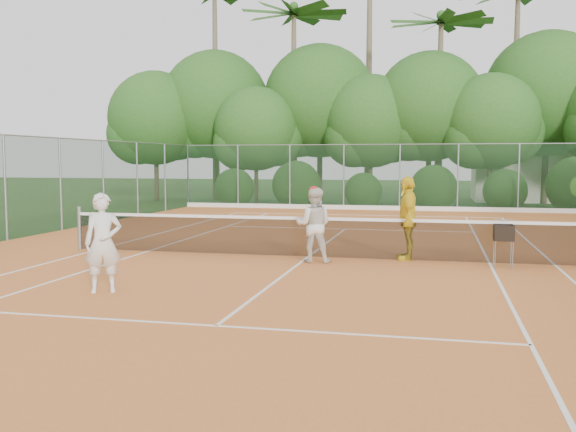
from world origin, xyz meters
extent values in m
plane|color=#244518|center=(0.00, 0.00, 0.00)|extent=(120.00, 120.00, 0.00)
cube|color=orange|center=(0.00, 0.00, 0.01)|extent=(18.00, 36.00, 0.02)
cube|color=beige|center=(9.00, 24.00, 1.50)|extent=(8.00, 5.00, 3.00)
cylinder|color=gray|center=(-5.94, 0.00, 0.57)|extent=(0.10, 0.10, 1.10)
cube|color=black|center=(0.00, 0.00, 0.48)|extent=(11.87, 0.03, 0.86)
cube|color=white|center=(0.00, 0.00, 0.95)|extent=(11.87, 0.04, 0.07)
imported|color=white|center=(-2.66, -4.67, 0.88)|extent=(0.75, 0.65, 1.72)
imported|color=silver|center=(0.27, -0.62, 0.86)|extent=(0.86, 0.69, 1.68)
ellipsoid|color=red|center=(0.27, -0.62, 1.66)|extent=(0.22, 0.22, 0.14)
imported|color=yellow|center=(2.30, 0.21, 0.98)|extent=(0.58, 1.16, 1.92)
cylinder|color=gray|center=(4.17, -0.56, 0.31)|extent=(0.02, 0.02, 0.58)
cylinder|color=gray|center=(4.52, -0.21, 0.31)|extent=(0.02, 0.02, 0.58)
cube|color=black|center=(4.35, -0.38, 0.77)|extent=(0.40, 0.40, 0.34)
sphere|color=gold|center=(-2.61, 10.01, 0.05)|extent=(0.07, 0.07, 0.07)
sphere|color=yellow|center=(-2.13, 9.87, 0.05)|extent=(0.07, 0.07, 0.07)
sphere|color=#B1CA2F|center=(3.58, 9.47, 0.05)|extent=(0.07, 0.07, 0.07)
cube|color=white|center=(0.00, 11.88, 0.02)|extent=(11.03, 0.06, 0.01)
cube|color=white|center=(-5.49, 0.00, 0.02)|extent=(0.06, 23.77, 0.01)
cube|color=white|center=(5.49, 0.00, 0.02)|extent=(0.06, 23.77, 0.01)
cube|color=white|center=(-4.11, 0.00, 0.02)|extent=(0.06, 23.77, 0.01)
cube|color=white|center=(4.11, 0.00, 0.02)|extent=(0.06, 23.77, 0.01)
cube|color=white|center=(0.00, 6.40, 0.02)|extent=(8.23, 0.06, 0.01)
cube|color=white|center=(0.00, -6.40, 0.02)|extent=(8.23, 0.06, 0.01)
cube|color=white|center=(0.00, 0.00, 0.02)|extent=(0.06, 12.80, 0.01)
cube|color=#19381E|center=(0.00, 15.00, 1.52)|extent=(18.00, 0.02, 3.00)
cylinder|color=gray|center=(-9.00, 15.00, 1.52)|extent=(0.07, 0.07, 3.00)
cylinder|color=gray|center=(-9.00, 15.00, 1.52)|extent=(0.07, 0.07, 3.00)
cylinder|color=brown|center=(-12.50, 19.00, 1.88)|extent=(0.26, 0.26, 3.75)
sphere|color=#28521B|center=(-12.50, 19.00, 4.65)|extent=(5.25, 5.25, 5.25)
cylinder|color=brown|center=(-9.50, 20.50, 2.20)|extent=(0.30, 0.30, 4.40)
sphere|color=#28521B|center=(-9.50, 20.50, 5.46)|extent=(6.16, 6.16, 6.16)
cylinder|color=brown|center=(-6.50, 18.50, 1.60)|extent=(0.22, 0.22, 3.20)
sphere|color=#28521B|center=(-6.50, 18.50, 3.97)|extent=(4.48, 4.48, 4.48)
cylinder|color=brown|center=(-3.50, 21.00, 2.25)|extent=(0.31, 0.31, 4.50)
sphere|color=#28521B|center=(-3.50, 21.00, 5.58)|extent=(6.30, 6.30, 6.30)
cylinder|color=brown|center=(-0.50, 19.50, 1.75)|extent=(0.24, 0.24, 3.50)
sphere|color=#28521B|center=(-0.50, 19.50, 4.34)|extent=(4.90, 4.90, 4.90)
cylinder|color=brown|center=(2.50, 20.00, 2.05)|extent=(0.28, 0.28, 4.10)
sphere|color=#28521B|center=(2.50, 20.00, 5.08)|extent=(5.74, 5.74, 5.74)
cylinder|color=brown|center=(5.50, 18.80, 1.70)|extent=(0.23, 0.23, 3.40)
sphere|color=#28521B|center=(5.50, 18.80, 4.22)|extent=(4.76, 4.76, 4.76)
cylinder|color=brown|center=(8.50, 21.50, 2.33)|extent=(0.32, 0.32, 4.65)
sphere|color=#28521B|center=(8.50, 21.50, 5.77)|extent=(6.51, 6.51, 6.51)
cone|color=brown|center=(-10.00, 22.00, 6.50)|extent=(0.44, 0.44, 13.00)
cone|color=brown|center=(-5.00, 21.00, 5.50)|extent=(0.44, 0.44, 11.00)
sphere|color=#28521B|center=(-5.00, 21.00, 10.83)|extent=(0.50, 0.50, 0.50)
cone|color=brown|center=(-1.00, 23.00, 7.50)|extent=(0.44, 0.44, 15.00)
cone|color=brown|center=(3.00, 20.50, 5.00)|extent=(0.44, 0.44, 10.00)
sphere|color=#28521B|center=(3.00, 20.50, 9.85)|extent=(0.50, 0.50, 0.50)
cone|color=brown|center=(7.00, 22.50, 6.00)|extent=(0.44, 0.44, 12.00)
camera|label=1|loc=(2.93, -14.64, 2.31)|focal=40.00mm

